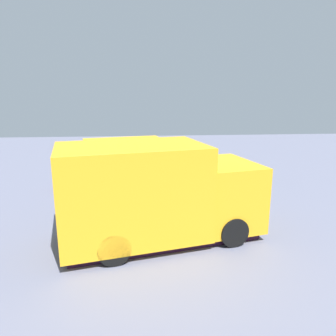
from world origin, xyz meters
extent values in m
plane|color=slate|center=(0.00, 0.00, 0.00)|extent=(40.00, 40.00, 0.00)
cube|color=#F5A91C|center=(0.90, -0.65, 1.37)|extent=(2.92, 3.96, 2.33)
cube|color=#F5A91C|center=(0.36, 1.84, 1.08)|extent=(2.40, 1.95, 1.74)
cube|color=black|center=(0.20, 2.57, 1.38)|extent=(1.74, 0.41, 0.66)
cube|color=black|center=(-0.19, -0.89, 1.51)|extent=(0.44, 1.92, 0.82)
cube|color=gold|center=(-0.48, -0.95, 2.50)|extent=(1.04, 2.22, 0.03)
cube|color=#281129|center=(0.74, 0.10, 0.10)|extent=(2.76, 5.11, 0.21)
cylinder|color=black|center=(1.37, 1.85, 0.38)|extent=(0.38, 0.78, 0.75)
cylinder|color=black|center=(-0.58, 1.43, 0.38)|extent=(0.38, 0.78, 0.75)
cylinder|color=black|center=(2.01, -1.06, 0.38)|extent=(0.38, 0.78, 0.75)
cylinder|color=black|center=(0.06, -1.49, 0.38)|extent=(0.38, 0.78, 0.75)
ellipsoid|color=#7E7057|center=(-3.99, -3.51, 0.05)|extent=(0.58, 0.52, 0.11)
cube|color=#7E7057|center=(-3.78, -3.58, 0.06)|extent=(0.37, 0.17, 0.11)
cube|color=#7E7057|center=(-3.81, -3.38, 0.06)|extent=(0.37, 0.17, 0.11)
cube|color=red|center=(-3.99, -3.51, 0.37)|extent=(0.40, 0.28, 0.52)
sphere|color=#A97B5E|center=(-3.99, -3.51, 0.73)|extent=(0.23, 0.23, 0.23)
sphere|color=#43391D|center=(-3.99, -3.51, 0.76)|extent=(0.23, 0.23, 0.23)
cube|color=red|center=(-3.84, -3.60, 0.44)|extent=(0.35, 0.14, 0.27)
cube|color=red|center=(-3.87, -3.38, 0.44)|extent=(0.35, 0.14, 0.27)
cylinder|color=#E4A25E|center=(-3.69, -3.46, 0.36)|extent=(0.36, 0.22, 0.08)
cube|color=red|center=(-3.69, -3.46, 0.38)|extent=(0.30, 0.17, 0.02)
cylinder|color=beige|center=(-2.59, 2.34, 0.14)|extent=(0.37, 0.37, 0.28)
torus|color=beige|center=(-2.59, 2.34, 0.27)|extent=(0.40, 0.40, 0.04)
ellipsoid|color=#1A5924|center=(-2.59, 2.34, 0.45)|extent=(0.45, 0.45, 0.38)
sphere|color=#DD3685|center=(-2.61, 2.53, 0.49)|extent=(0.07, 0.07, 0.07)
sphere|color=#DD317F|center=(-2.61, 2.16, 0.49)|extent=(0.08, 0.08, 0.08)
sphere|color=#F73884|center=(-2.62, 2.17, 0.51)|extent=(0.08, 0.08, 0.08)
sphere|color=#E93784|center=(-2.69, 2.19, 0.49)|extent=(0.06, 0.06, 0.06)
cylinder|color=#43515E|center=(-4.46, 4.47, 0.13)|extent=(0.50, 0.50, 0.27)
torus|color=#40545C|center=(-4.46, 4.47, 0.25)|extent=(0.53, 0.53, 0.04)
ellipsoid|color=#1E5223|center=(-4.46, 4.47, 0.49)|extent=(0.60, 0.60, 0.51)
sphere|color=#DB4389|center=(-4.54, 4.64, 0.65)|extent=(0.07, 0.07, 0.07)
sphere|color=#E33A85|center=(-4.34, 4.26, 0.57)|extent=(0.09, 0.09, 0.09)
sphere|color=#EB3F9C|center=(-4.23, 4.44, 0.59)|extent=(0.06, 0.06, 0.06)
sphere|color=#EA3394|center=(-4.40, 4.69, 0.60)|extent=(0.07, 0.07, 0.07)
sphere|color=#DB488B|center=(-4.53, 4.26, 0.61)|extent=(0.05, 0.05, 0.05)
cube|color=#87694A|center=(-3.93, 0.46, 0.46)|extent=(1.68, 1.22, 0.06)
cube|color=#312A37|center=(-3.34, 0.11, 0.21)|extent=(0.24, 0.33, 0.43)
cube|color=#312A37|center=(-4.52, 0.82, 0.21)|extent=(0.24, 0.33, 0.43)
camera|label=1|loc=(8.38, -0.42, 3.74)|focal=33.21mm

